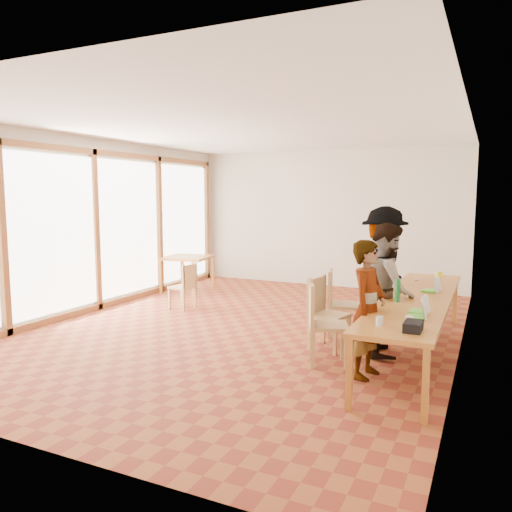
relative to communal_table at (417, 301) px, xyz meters
The scene contains 25 objects.
ground 2.61m from the communal_table, behind, with size 8.00×8.00×0.00m, color brown.
wall_back 5.03m from the communal_table, 120.21° to the left, with size 6.00×0.10×3.00m, color beige.
wall_front 4.54m from the communal_table, 124.00° to the right, with size 6.00×0.10×3.00m, color beige.
wall_right 0.99m from the communal_table, 30.41° to the left, with size 0.10×8.00×3.00m, color beige.
window_wall 5.53m from the communal_table, behind, with size 0.10×8.00×3.00m, color white.
ceiling 3.42m from the communal_table, behind, with size 6.00×8.00×0.04m, color white.
communal_table is the anchor object (origin of this frame).
side_table 5.43m from the communal_table, 154.58° to the left, with size 0.90×0.90×0.75m.
chair_near 1.28m from the communal_table, 142.20° to the right, with size 0.58×0.58×0.51m.
chair_mid 1.18m from the communal_table, behind, with size 0.52×0.52×0.50m.
chair_far 1.25m from the communal_table, 158.35° to the left, with size 0.53×0.53×0.50m.
chair_empty 2.33m from the communal_table, 110.18° to the left, with size 0.51×0.51×0.44m.
chair_spare 4.15m from the communal_table, 166.67° to the left, with size 0.42×0.42×0.43m.
person_near 1.06m from the communal_table, 111.65° to the right, with size 0.56×0.37×1.53m, color gray.
person_mid 0.38m from the communal_table, behind, with size 0.81×0.63×1.68m, color gray.
person_far 1.08m from the communal_table, 123.74° to the left, with size 1.20×0.69×1.86m, color gray.
laptop_near 1.12m from the communal_table, 81.18° to the right, with size 0.22×0.24×0.18m.
laptop_mid 0.88m from the communal_table, 79.35° to the right, with size 0.22×0.25×0.19m.
laptop_far 0.48m from the communal_table, 70.60° to the left, with size 0.25×0.27×0.20m.
yellow_mug 1.67m from the communal_table, 86.34° to the left, with size 0.12×0.12×0.09m, color #FCF42D.
green_bottle 0.47m from the communal_table, 114.18° to the right, with size 0.07×0.07×0.28m, color #1F7137.
clear_glass 1.58m from the communal_table, 95.32° to the right, with size 0.07×0.07×0.09m, color silver.
condiment_cup 1.31m from the communal_table, 85.69° to the right, with size 0.08×0.08×0.06m, color white.
pink_phone 1.30m from the communal_table, 97.47° to the left, with size 0.05×0.10×0.01m, color #ED4BA2.
black_pouch 1.65m from the communal_table, 83.80° to the right, with size 0.16×0.26×0.09m, color black.
Camera 1 is at (3.28, -6.66, 2.01)m, focal length 35.00 mm.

